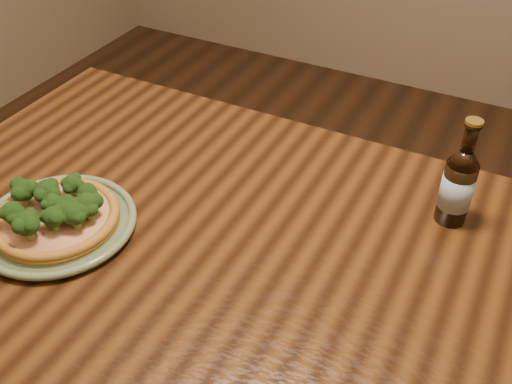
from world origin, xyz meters
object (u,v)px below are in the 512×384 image
at_px(table, 308,334).
at_px(pizza, 56,214).
at_px(beer_bottle, 458,185).
at_px(plate, 58,224).

distance_m(table, pizza, 0.47).
relative_size(table, beer_bottle, 7.93).
distance_m(plate, beer_bottle, 0.69).
bearing_deg(pizza, beer_bottle, 29.53).
bearing_deg(pizza, table, 7.62).
distance_m(plate, pizza, 0.02).
bearing_deg(table, beer_bottle, 62.16).
bearing_deg(plate, beer_bottle, 29.45).
bearing_deg(pizza, plate, 170.23).
relative_size(plate, beer_bottle, 1.34).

